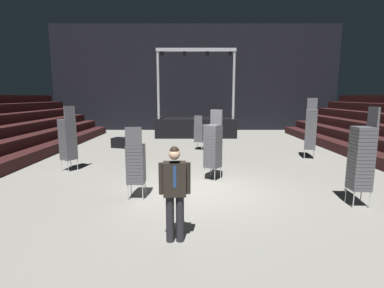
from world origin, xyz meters
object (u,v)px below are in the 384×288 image
stage_riser (195,126)px  equipment_road_case (121,143)px  chair_stack_front_left (310,129)px  chair_stack_mid_right (135,163)px  chair_stack_rear_left (67,139)px  chair_stack_mid_left (199,133)px  chair_stack_front_right (360,157)px  chair_stack_mid_centre (212,145)px  man_with_tie (174,189)px

stage_riser → equipment_road_case: bearing=-131.5°
chair_stack_front_left → chair_stack_mid_right: chair_stack_front_left is taller
chair_stack_front_left → chair_stack_rear_left: chair_stack_front_left is taller
chair_stack_rear_left → equipment_road_case: bearing=22.9°
chair_stack_mid_left → chair_stack_mid_right: 7.20m
stage_riser → chair_stack_rear_left: stage_riser is taller
chair_stack_front_right → chair_stack_mid_centre: size_ratio=1.08×
chair_stack_front_left → man_with_tie: bearing=74.6°
chair_stack_front_left → chair_stack_mid_right: bearing=58.2°
chair_stack_front_right → equipment_road_case: (-7.69, 8.12, -0.94)m
equipment_road_case → chair_stack_mid_centre: bearing=-53.7°
chair_stack_front_right → chair_stack_mid_right: 5.52m
stage_riser → chair_stack_rear_left: bearing=-116.9°
chair_stack_front_right → chair_stack_mid_right: bearing=85.6°
stage_riser → chair_stack_mid_right: stage_riser is taller
man_with_tie → chair_stack_mid_left: (0.68, 9.30, -0.15)m
stage_riser → chair_stack_front_right: stage_riser is taller
chair_stack_front_left → chair_stack_rear_left: bearing=33.3°
chair_stack_rear_left → chair_stack_mid_left: bearing=-17.5°
chair_stack_front_right → chair_stack_rear_left: (-8.43, 3.41, -0.04)m
chair_stack_front_right → man_with_tie: bearing=113.7°
chair_stack_mid_right → chair_stack_mid_centre: (2.11, 1.70, 0.17)m
chair_stack_front_right → equipment_road_case: chair_stack_front_right is taller
equipment_road_case → chair_stack_front_left: bearing=-17.0°
stage_riser → chair_stack_front_right: 13.11m
chair_stack_front_right → chair_stack_mid_left: size_ratio=1.40×
chair_stack_mid_right → chair_stack_mid_centre: size_ratio=0.85×
man_with_tie → chair_stack_mid_left: 9.33m
chair_stack_front_left → chair_stack_front_right: size_ratio=1.07×
stage_riser → man_with_tie: 14.34m
chair_stack_front_right → chair_stack_mid_right: (-5.49, 0.55, -0.25)m
stage_riser → chair_stack_mid_left: stage_riser is taller
man_with_tie → chair_stack_mid_right: size_ratio=0.94×
chair_stack_mid_left → equipment_road_case: 4.12m
man_with_tie → stage_riser: bearing=-95.7°
chair_stack_mid_left → chair_stack_front_left: bearing=-2.0°
man_with_tie → chair_stack_mid_right: (-1.14, 2.34, -0.06)m
chair_stack_mid_left → equipment_road_case: (-4.03, 0.61, -0.61)m
chair_stack_front_left → chair_stack_mid_left: size_ratio=1.50×
man_with_tie → chair_stack_mid_left: bearing=-97.7°
chair_stack_mid_right → chair_stack_mid_centre: chair_stack_mid_centre is taller
stage_riser → chair_stack_front_right: size_ratio=2.30×
chair_stack_front_right → chair_stack_mid_left: bearing=27.3°
man_with_tie → chair_stack_mid_right: 2.60m
stage_riser → chair_stack_front_left: size_ratio=2.15×
chair_stack_front_left → chair_stack_mid_left: (-4.65, 2.04, -0.42)m
chair_stack_front_right → equipment_road_case: 11.23m
man_with_tie → chair_stack_front_right: chair_stack_front_right is taller
man_with_tie → equipment_road_case: 10.49m
chair_stack_mid_left → chair_stack_front_right: bearing=-42.2°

